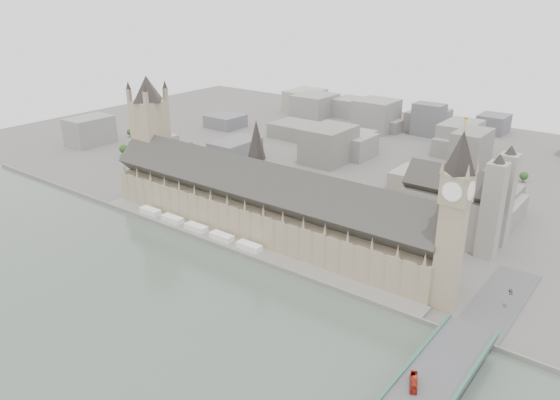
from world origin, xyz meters
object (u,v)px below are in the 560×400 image
Objects in this scene: westminster_abbey at (457,206)px; car_approach at (511,292)px; palace_of_westminster at (263,205)px; victoria_tower at (151,131)px; red_bus_north at (414,382)px; elizabeth_tower at (454,209)px.

car_approach is at bearing -50.09° from westminster_abbey.
victoria_tower reaches higher than palace_of_westminster.
westminster_abbey reaches higher than palace_of_westminster.
victoria_tower is 299.84m from red_bus_north.
red_bus_north is at bearing -30.77° from palace_of_westminster.
westminster_abbey is 14.10× the size of car_approach.
victoria_tower is at bearing 176.04° from elizabeth_tower.
palace_of_westminster is 168.61m from car_approach.
red_bus_north is 101.25m from car_approach.
palace_of_westminster is at bearing -2.96° from victoria_tower.
red_bus_north is (19.34, -81.99, -46.13)m from elizabeth_tower.
elizabeth_tower is 1.07× the size of victoria_tower.
victoria_tower is 20.74× the size of car_approach.
victoria_tower is at bearing 136.54° from red_bus_north.
palace_of_westminster is 2.65× the size of victoria_tower.
victoria_tower is at bearing -163.50° from westminster_abbey.
elizabeth_tower is 1.58× the size of westminster_abbey.
elizabeth_tower reaches higher than westminster_abbey.
red_bus_north reaches higher than car_approach.
palace_of_westminster is 183.44m from red_bus_north.
elizabeth_tower is 22.30× the size of car_approach.
car_approach is (57.13, -68.32, -14.13)m from westminster_abbey.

